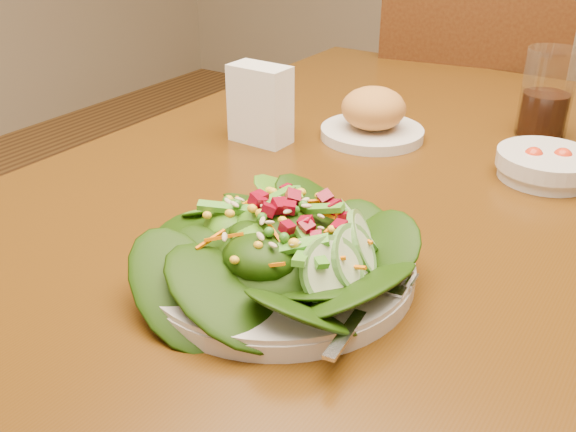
% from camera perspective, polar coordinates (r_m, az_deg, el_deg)
% --- Properties ---
extents(dining_table, '(0.90, 1.40, 0.75)m').
position_cam_1_polar(dining_table, '(1.02, 6.55, -1.44)').
color(dining_table, '#45280B').
rests_on(dining_table, ground_plane).
extents(chair_far, '(0.54, 0.54, 1.00)m').
position_cam_1_polar(chair_far, '(1.83, 15.55, 7.03)').
color(chair_far, '#4B2B10').
rests_on(chair_far, ground_plane).
extents(salad_plate, '(0.30, 0.30, 0.09)m').
position_cam_1_polar(salad_plate, '(0.70, -0.20, -3.21)').
color(salad_plate, silver).
rests_on(salad_plate, dining_table).
extents(bread_plate, '(0.18, 0.18, 0.09)m').
position_cam_1_polar(bread_plate, '(1.11, 7.55, 8.66)').
color(bread_plate, silver).
rests_on(bread_plate, dining_table).
extents(tomato_bowl, '(0.14, 0.14, 0.05)m').
position_cam_1_polar(tomato_bowl, '(1.02, 21.96, 4.22)').
color(tomato_bowl, silver).
rests_on(tomato_bowl, dining_table).
extents(drinking_glass, '(0.09, 0.09, 0.15)m').
position_cam_1_polar(drinking_glass, '(1.18, 21.94, 9.60)').
color(drinking_glass, silver).
rests_on(drinking_glass, dining_table).
extents(napkin_holder, '(0.10, 0.06, 0.13)m').
position_cam_1_polar(napkin_holder, '(1.07, -2.49, 10.07)').
color(napkin_holder, white).
rests_on(napkin_holder, dining_table).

